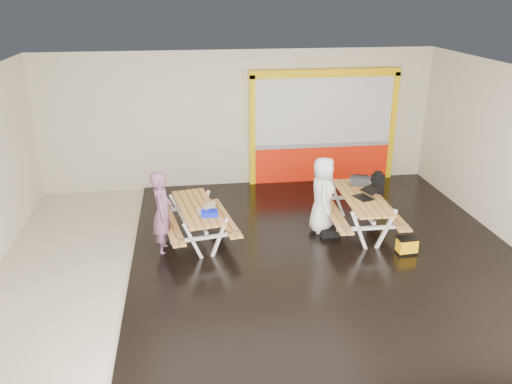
{
  "coord_description": "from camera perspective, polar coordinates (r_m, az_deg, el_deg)",
  "views": [
    {
      "loc": [
        -1.36,
        -8.75,
        4.87
      ],
      "look_at": [
        0.0,
        0.9,
        1.0
      ],
      "focal_mm": 36.04,
      "sensor_mm": 36.0,
      "label": 1
    }
  ],
  "objects": [
    {
      "name": "laptop_left",
      "position": [
        10.12,
        -5.64,
        -1.89
      ],
      "size": [
        0.37,
        0.34,
        0.15
      ],
      "color": "silver",
      "rests_on": "picnic_table_left"
    },
    {
      "name": "backpack",
      "position": [
        11.96,
        13.34,
        0.97
      ],
      "size": [
        0.35,
        0.29,
        0.51
      ],
      "color": "black",
      "rests_on": "picnic_table_right"
    },
    {
      "name": "toolbox",
      "position": [
        11.49,
        11.47,
        1.21
      ],
      "size": [
        0.48,
        0.34,
        0.25
      ],
      "color": "black",
      "rests_on": "picnic_table_right"
    },
    {
      "name": "laptop_right",
      "position": [
        10.85,
        12.1,
        -0.31
      ],
      "size": [
        0.54,
        0.51,
        0.19
      ],
      "color": "black",
      "rests_on": "picnic_table_right"
    },
    {
      "name": "person_left",
      "position": [
        10.08,
        -10.32,
        -2.32
      ],
      "size": [
        0.46,
        0.65,
        1.71
      ],
      "primitive_type": "imported",
      "rotation": [
        0.0,
        0.0,
        1.49
      ],
      "color": "#7D5074",
      "rests_on": "deck"
    },
    {
      "name": "picnic_table_left",
      "position": [
        10.45,
        -6.51,
        -2.57
      ],
      "size": [
        1.67,
        2.19,
        0.79
      ],
      "color": "#C2863F",
      "rests_on": "deck"
    },
    {
      "name": "person_right",
      "position": [
        10.76,
        7.4,
        -0.31
      ],
      "size": [
        0.66,
        0.88,
        1.62
      ],
      "primitive_type": "imported",
      "rotation": [
        0.0,
        0.0,
        1.37
      ],
      "color": "white",
      "rests_on": "deck"
    },
    {
      "name": "fluke_bag",
      "position": [
        10.47,
        16.4,
        -5.73
      ],
      "size": [
        0.41,
        0.28,
        0.34
      ],
      "color": "black",
      "rests_on": "deck"
    },
    {
      "name": "room",
      "position": [
        9.39,
        0.77,
        2.25
      ],
      "size": [
        10.02,
        8.02,
        3.52
      ],
      "color": "beige",
      "rests_on": "ground"
    },
    {
      "name": "dark_case",
      "position": [
        10.89,
        8.18,
        -4.39
      ],
      "size": [
        0.42,
        0.33,
        0.15
      ],
      "primitive_type": "cube",
      "rotation": [
        0.0,
        0.0,
        0.06
      ],
      "color": "black",
      "rests_on": "deck"
    },
    {
      "name": "picnic_table_right",
      "position": [
        10.99,
        11.55,
        -1.41
      ],
      "size": [
        1.48,
        2.14,
        0.85
      ],
      "color": "#C2863F",
      "rests_on": "deck"
    },
    {
      "name": "deck",
      "position": [
        10.34,
        7.63,
        -6.5
      ],
      "size": [
        7.5,
        7.98,
        0.05
      ],
      "primitive_type": "cube",
      "color": "black",
      "rests_on": "room"
    },
    {
      "name": "blue_pouch",
      "position": [
        9.93,
        -5.18,
        -2.37
      ],
      "size": [
        0.32,
        0.23,
        0.09
      ],
      "primitive_type": "cube",
      "rotation": [
        0.0,
        0.0,
        -0.03
      ],
      "color": "#0A1AEB",
      "rests_on": "picnic_table_left"
    },
    {
      "name": "kiosk",
      "position": [
        13.61,
        7.46,
        6.89
      ],
      "size": [
        3.88,
        0.16,
        3.0
      ],
      "color": "red",
      "rests_on": "room"
    }
  ]
}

